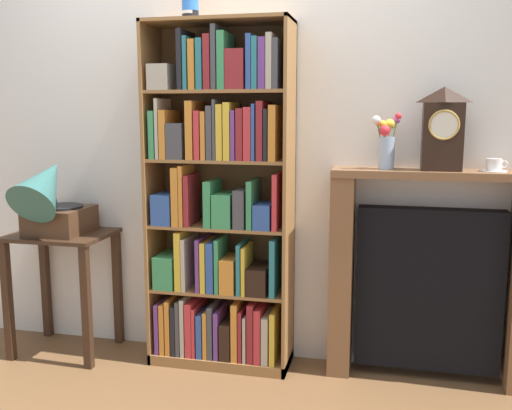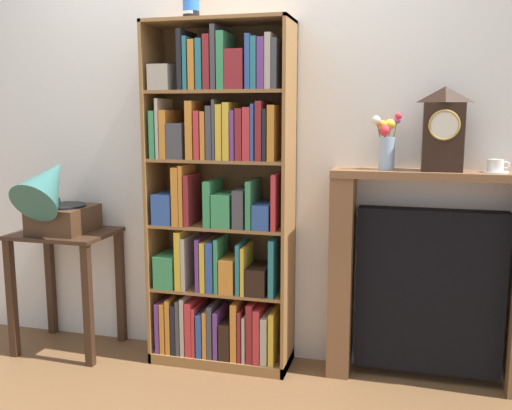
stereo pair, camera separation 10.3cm
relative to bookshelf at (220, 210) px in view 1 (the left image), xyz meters
The scene contains 10 objects.
ground_plane 0.90m from the bookshelf, 89.42° to the right, with size 7.48×6.40×0.02m, color brown.
wall_back 0.51m from the bookshelf, 66.02° to the left, with size 4.48×0.08×2.70m, color silver.
bookshelf is the anchor object (origin of this frame).
cup_stack 1.13m from the bookshelf, behind, with size 0.09×0.09×0.21m.
side_table_left 1.01m from the bookshelf, behind, with size 0.56×0.44×0.72m.
gramophone 0.96m from the bookshelf, behind, with size 0.31×0.52×0.51m.
fireplace_mantel 1.17m from the bookshelf, ahead, with size 1.03×0.23×1.13m.
mantel_clock 1.24m from the bookshelf, ahead, with size 0.20×0.14×0.42m.
flower_vase 0.96m from the bookshelf, ahead, with size 0.15×0.11×0.29m.
teacup_with_saucer 1.43m from the bookshelf, ahead, with size 0.13×0.13×0.06m.
Camera 1 is at (0.90, -2.89, 1.42)m, focal length 40.23 mm.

